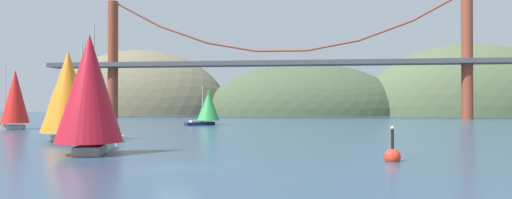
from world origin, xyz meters
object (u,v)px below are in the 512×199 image
sailboat_crimson_sail (90,91)px  channel_buoy (392,156)px  sailboat_green_sail (208,106)px  sailboat_orange_sail (69,93)px  sailboat_red_spinnaker (14,98)px

sailboat_crimson_sail → channel_buoy: (22.31, -1.42, -4.49)m
sailboat_crimson_sail → sailboat_green_sail: sailboat_crimson_sail is taller
sailboat_crimson_sail → sailboat_green_sail: size_ratio=1.43×
sailboat_orange_sail → sailboat_red_spinnaker: (-19.66, 19.48, -0.28)m
sailboat_crimson_sail → sailboat_orange_sail: 14.45m
sailboat_red_spinnaker → channel_buoy: 60.15m
sailboat_crimson_sail → sailboat_red_spinnaker: (-27.97, 31.30, -0.16)m
sailboat_crimson_sail → sailboat_red_spinnaker: 41.98m
sailboat_crimson_sail → channel_buoy: 22.81m
sailboat_crimson_sail → sailboat_green_sail: 48.81m
sailboat_red_spinnaker → channel_buoy: sailboat_red_spinnaker is taller
sailboat_red_spinnaker → sailboat_crimson_sail: bearing=-48.2°
sailboat_orange_sail → sailboat_green_sail: bearing=80.4°
sailboat_crimson_sail → sailboat_green_sail: (-2.03, 48.75, -1.39)m
sailboat_crimson_sail → sailboat_orange_sail: size_ratio=0.99×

